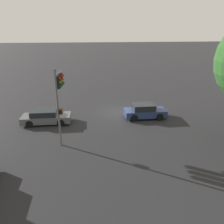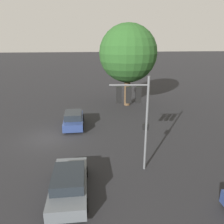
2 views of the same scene
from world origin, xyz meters
The scene contains 5 objects.
ground_plane centered at (0.00, 0.00, 0.00)m, with size 300.00×300.00×0.00m, color black.
street_tree centered at (-8.60, 8.39, 6.19)m, with size 6.72×6.72×9.58m.
traffic_signal centered at (5.44, 5.79, 4.17)m, with size 0.59×2.36×5.77m.
crossing_car_0 centered at (7.27, 2.05, 0.62)m, with size 4.48×2.00×1.30m.
crossing_car_1 centered at (-2.21, 2.04, 0.68)m, with size 4.08×1.89×1.43m.
Camera 2 is at (16.99, 2.89, 7.55)m, focal length 35.00 mm.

